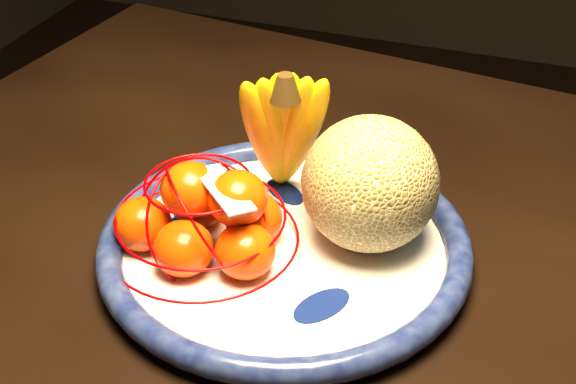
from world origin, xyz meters
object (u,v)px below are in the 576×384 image
(cantaloupe, at_px, (370,184))
(mandarin_bag, at_px, (206,219))
(fruit_bowl, at_px, (284,245))
(banana_bunch, at_px, (283,127))

(cantaloupe, bearing_deg, mandarin_bag, -154.49)
(cantaloupe, distance_m, mandarin_bag, 0.16)
(fruit_bowl, height_order, cantaloupe, cantaloupe)
(fruit_bowl, relative_size, cantaloupe, 2.78)
(fruit_bowl, xyz_separation_m, banana_bunch, (-0.03, 0.07, 0.09))
(banana_bunch, bearing_deg, mandarin_bag, -135.43)
(cantaloupe, height_order, mandarin_bag, cantaloupe)
(banana_bunch, height_order, mandarin_bag, banana_bunch)
(fruit_bowl, distance_m, cantaloupe, 0.10)
(cantaloupe, relative_size, banana_bunch, 0.75)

